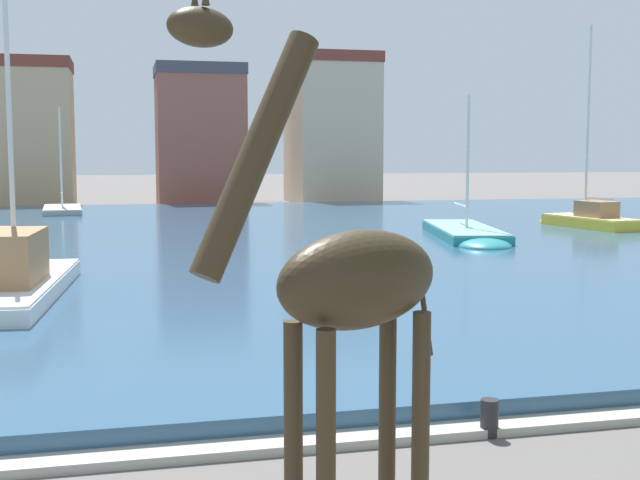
# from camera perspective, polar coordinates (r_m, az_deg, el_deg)

# --- Properties ---
(harbor_water) EXTENTS (81.28, 46.69, 0.36)m
(harbor_water) POSITION_cam_1_polar(r_m,az_deg,el_deg) (34.10, -5.30, -0.06)
(harbor_water) COLOR #2D5170
(harbor_water) RESTS_ON ground
(quay_edge_coping) EXTENTS (81.28, 0.50, 0.12)m
(quay_edge_coping) POSITION_cam_1_polar(r_m,az_deg,el_deg) (11.66, 11.88, -12.48)
(quay_edge_coping) COLOR #ADA89E
(quay_edge_coping) RESTS_ON ground
(giraffe_statue) EXTENTS (2.67, 1.68, 4.95)m
(giraffe_statue) POSITION_cam_1_polar(r_m,az_deg,el_deg) (7.21, 1.86, -3.59)
(giraffe_statue) COLOR #382B19
(giraffe_statue) RESTS_ON ground
(sailboat_grey) EXTENTS (2.47, 7.08, 6.41)m
(sailboat_grey) POSITION_cam_1_polar(r_m,az_deg,el_deg) (50.74, -17.27, 1.87)
(sailboat_grey) COLOR #939399
(sailboat_grey) RESTS_ON ground
(sailboat_yellow) EXTENTS (2.40, 6.02, 9.55)m
(sailboat_yellow) POSITION_cam_1_polar(r_m,az_deg,el_deg) (40.43, 17.71, 1.21)
(sailboat_yellow) COLOR gold
(sailboat_yellow) RESTS_ON ground
(sailboat_teal) EXTENTS (3.96, 9.09, 6.06)m
(sailboat_teal) POSITION_cam_1_polar(r_m,az_deg,el_deg) (33.79, 10.10, 0.17)
(sailboat_teal) COLOR teal
(sailboat_teal) RESTS_ON ground
(sailboat_white) EXTENTS (2.81, 8.83, 7.31)m
(sailboat_white) POSITION_cam_1_polar(r_m,az_deg,el_deg) (21.34, -20.22, -2.78)
(sailboat_white) COLOR white
(sailboat_white) RESTS_ON ground
(mooring_bollard) EXTENTS (0.24, 0.24, 0.50)m
(mooring_bollard) POSITION_cam_1_polar(r_m,az_deg,el_deg) (11.42, 11.56, -11.88)
(mooring_bollard) COLOR #232326
(mooring_bollard) RESTS_ON ground
(townhouse_corner_house) EXTENTS (6.81, 5.43, 10.34)m
(townhouse_corner_house) POSITION_cam_1_polar(r_m,az_deg,el_deg) (62.17, -19.70, 6.93)
(townhouse_corner_house) COLOR tan
(townhouse_corner_house) RESTS_ON ground
(townhouse_narrow_midrow) EXTENTS (6.37, 5.63, 10.13)m
(townhouse_narrow_midrow) POSITION_cam_1_polar(r_m,az_deg,el_deg) (61.71, -8.24, 7.13)
(townhouse_narrow_midrow) COLOR #8E5142
(townhouse_narrow_midrow) RESTS_ON ground
(townhouse_tall_gabled) EXTENTS (6.18, 7.54, 11.20)m
(townhouse_tall_gabled) POSITION_cam_1_polar(r_m,az_deg,el_deg) (64.30, 0.78, 7.61)
(townhouse_tall_gabled) COLOR #C6B293
(townhouse_tall_gabled) RESTS_ON ground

